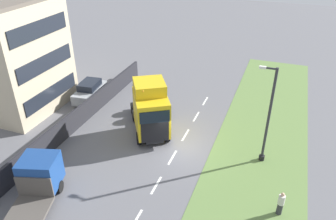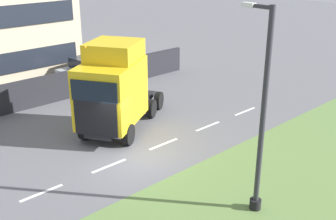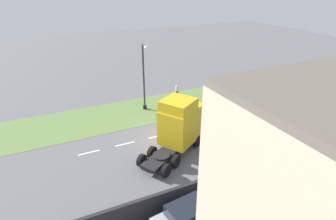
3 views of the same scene
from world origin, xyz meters
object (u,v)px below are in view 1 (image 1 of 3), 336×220
object	(u,v)px
lamp_post	(267,122)
pedestrian	(281,204)
flatbed_truck	(38,179)
parked_car	(90,91)
lorry_cab	(151,110)

from	to	relation	value
lamp_post	pedestrian	bearing A→B (deg)	108.31
flatbed_truck	pedestrian	distance (m)	14.86
parked_car	pedestrian	distance (m)	20.61
flatbed_truck	parked_car	bearing A→B (deg)	91.74
lorry_cab	lamp_post	xyz separation A→B (m)	(-8.92, 0.27, 0.94)
flatbed_truck	lorry_cab	bearing A→B (deg)	50.11
lorry_cab	lamp_post	bearing A→B (deg)	146.80
flatbed_truck	lamp_post	xyz separation A→B (m)	(-12.73, -8.72, 1.89)
flatbed_truck	lamp_post	bearing A→B (deg)	17.48
lorry_cab	parked_car	world-z (taller)	lorry_cab
lorry_cab	parked_car	distance (m)	8.96
flatbed_truck	lamp_post	size ratio (longest dim) A/B	0.85
lorry_cab	pedestrian	bearing A→B (deg)	122.28
parked_car	lamp_post	xyz separation A→B (m)	(-16.99, 3.90, 2.36)
lamp_post	pedestrian	xyz separation A→B (m)	(-1.63, 4.93, -2.48)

